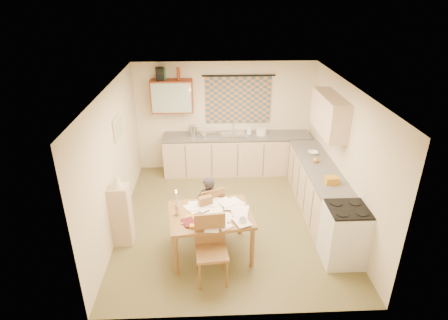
{
  "coord_description": "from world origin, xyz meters",
  "views": [
    {
      "loc": [
        -0.37,
        -5.86,
        4.0
      ],
      "look_at": [
        -0.11,
        0.2,
        1.13
      ],
      "focal_mm": 30.0,
      "sensor_mm": 36.0,
      "label": 1
    }
  ],
  "objects_px": {
    "counter_right": "(321,193)",
    "counter_back": "(237,154)",
    "person": "(208,206)",
    "shelf_stand": "(121,215)",
    "stove": "(344,235)",
    "chair_far": "(209,217)",
    "dining_table": "(211,233)"
  },
  "relations": [
    {
      "from": "dining_table",
      "to": "shelf_stand",
      "type": "relative_size",
      "value": 1.29
    },
    {
      "from": "shelf_stand",
      "to": "counter_back",
      "type": "bearing_deg",
      "value": 50.5
    },
    {
      "from": "counter_back",
      "to": "shelf_stand",
      "type": "distance_m",
      "value": 3.31
    },
    {
      "from": "shelf_stand",
      "to": "counter_right",
      "type": "bearing_deg",
      "value": 11.25
    },
    {
      "from": "stove",
      "to": "chair_far",
      "type": "height_order",
      "value": "stove"
    },
    {
      "from": "counter_right",
      "to": "counter_back",
      "type": "bearing_deg",
      "value": 127.91
    },
    {
      "from": "counter_back",
      "to": "person",
      "type": "bearing_deg",
      "value": -105.81
    },
    {
      "from": "stove",
      "to": "person",
      "type": "xyz_separation_m",
      "value": [
        -2.1,
        0.81,
        0.07
      ]
    },
    {
      "from": "dining_table",
      "to": "shelf_stand",
      "type": "xyz_separation_m",
      "value": [
        -1.47,
        0.34,
        0.16
      ]
    },
    {
      "from": "person",
      "to": "shelf_stand",
      "type": "distance_m",
      "value": 1.45
    },
    {
      "from": "counter_right",
      "to": "chair_far",
      "type": "distance_m",
      "value": 2.14
    },
    {
      "from": "counter_back",
      "to": "counter_right",
      "type": "bearing_deg",
      "value": -52.09
    },
    {
      "from": "counter_back",
      "to": "counter_right",
      "type": "relative_size",
      "value": 1.12
    },
    {
      "from": "counter_back",
      "to": "dining_table",
      "type": "height_order",
      "value": "counter_back"
    },
    {
      "from": "counter_right",
      "to": "chair_far",
      "type": "height_order",
      "value": "same"
    },
    {
      "from": "stove",
      "to": "shelf_stand",
      "type": "height_order",
      "value": "shelf_stand"
    },
    {
      "from": "dining_table",
      "to": "person",
      "type": "distance_m",
      "value": 0.57
    },
    {
      "from": "counter_back",
      "to": "chair_far",
      "type": "xyz_separation_m",
      "value": [
        -0.65,
        -2.3,
        -0.17
      ]
    },
    {
      "from": "stove",
      "to": "shelf_stand",
      "type": "distance_m",
      "value": 3.59
    },
    {
      "from": "counter_back",
      "to": "shelf_stand",
      "type": "relative_size",
      "value": 3.06
    },
    {
      "from": "chair_far",
      "to": "counter_right",
      "type": "bearing_deg",
      "value": 169.06
    },
    {
      "from": "chair_far",
      "to": "person",
      "type": "xyz_separation_m",
      "value": [
        -0.02,
        -0.05,
        0.27
      ]
    },
    {
      "from": "dining_table",
      "to": "counter_back",
      "type": "bearing_deg",
      "value": 70.45
    },
    {
      "from": "counter_back",
      "to": "stove",
      "type": "distance_m",
      "value": 3.47
    },
    {
      "from": "dining_table",
      "to": "person",
      "type": "relative_size",
      "value": 1.26
    },
    {
      "from": "counter_back",
      "to": "person",
      "type": "relative_size",
      "value": 2.99
    },
    {
      "from": "dining_table",
      "to": "chair_far",
      "type": "relative_size",
      "value": 1.51
    },
    {
      "from": "stove",
      "to": "dining_table",
      "type": "xyz_separation_m",
      "value": [
        -2.07,
        0.27,
        -0.1
      ]
    },
    {
      "from": "chair_far",
      "to": "shelf_stand",
      "type": "xyz_separation_m",
      "value": [
        -1.45,
        -0.25,
        0.25
      ]
    },
    {
      "from": "counter_right",
      "to": "chair_far",
      "type": "xyz_separation_m",
      "value": [
        -2.09,
        -0.45,
        -0.17
      ]
    },
    {
      "from": "stove",
      "to": "counter_back",
      "type": "bearing_deg",
      "value": 114.49
    },
    {
      "from": "dining_table",
      "to": "person",
      "type": "xyz_separation_m",
      "value": [
        -0.03,
        0.54,
        0.17
      ]
    }
  ]
}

